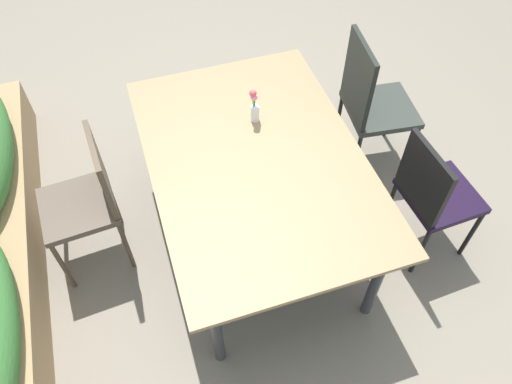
% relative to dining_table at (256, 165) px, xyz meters
% --- Properties ---
extents(ground_plane, '(12.00, 12.00, 0.00)m').
position_rel_dining_table_xyz_m(ground_plane, '(0.01, -0.09, -0.68)').
color(ground_plane, '#756B5B').
extents(dining_table, '(1.70, 1.15, 0.73)m').
position_rel_dining_table_xyz_m(dining_table, '(0.00, 0.00, 0.00)').
color(dining_table, '#8C704C').
rests_on(dining_table, ground).
extents(chair_near_left, '(0.42, 0.42, 0.90)m').
position_rel_dining_table_xyz_m(chair_near_left, '(-0.39, -0.93, -0.15)').
color(chair_near_left, black).
rests_on(chair_near_left, ground).
extents(chair_near_right, '(0.49, 0.49, 1.02)m').
position_rel_dining_table_xyz_m(chair_near_right, '(0.39, -0.92, -0.10)').
color(chair_near_right, '#2D322C').
rests_on(chair_near_right, ground).
extents(chair_far_side, '(0.44, 0.44, 0.92)m').
position_rel_dining_table_xyz_m(chair_far_side, '(0.18, 0.93, -0.13)').
color(chair_far_side, '#4E4135').
rests_on(chair_far_side, ground).
extents(flower_vase, '(0.05, 0.06, 0.23)m').
position_rel_dining_table_xyz_m(flower_vase, '(0.29, -0.09, 0.16)').
color(flower_vase, silver).
rests_on(flower_vase, dining_table).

